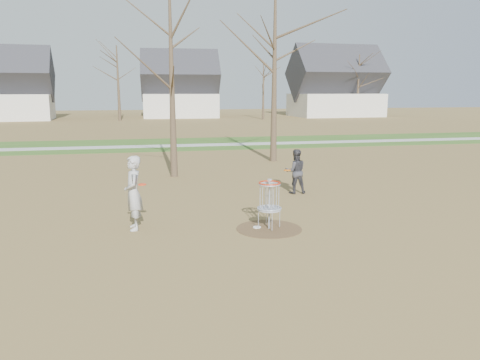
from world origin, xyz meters
The scene contains 11 objects.
ground centered at (0.00, 0.00, 0.00)m, with size 160.00×160.00×0.00m, color brown.
green_band centered at (0.00, 21.00, 0.01)m, with size 160.00×8.00×0.01m, color #2D5119.
footpath centered at (0.00, 20.00, 0.01)m, with size 160.00×1.50×0.01m, color #9E9E99.
dirt_circle centered at (0.00, 0.00, 0.01)m, with size 1.80×1.80×0.01m, color #47331E.
player_standing centered at (-3.60, 0.72, 1.01)m, with size 0.74×0.48×2.02m, color #ABABAB.
player_throwing centered at (2.13, 4.17, 0.81)m, with size 0.79×0.62×1.63m, color #323136.
disc_grounded centered at (-0.30, 0.16, 0.02)m, with size 0.22×0.22×0.02m, color white.
discs_in_play centered at (-1.03, 1.22, 1.28)m, with size 4.65×1.56×0.03m.
disc_golf_basket centered at (0.00, 0.00, 0.91)m, with size 0.64×0.64×1.35m.
bare_trees centered at (1.78, 35.79, 5.35)m, with size 52.62×44.98×9.00m.
houses_row centered at (4.32, 52.56, 3.52)m, with size 56.51×10.01×7.26m.
Camera 1 is at (-3.28, -11.88, 3.74)m, focal length 35.00 mm.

